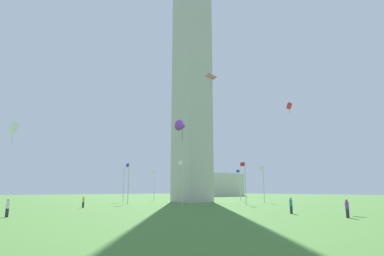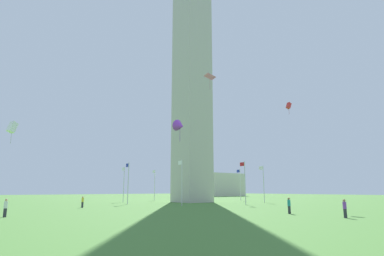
{
  "view_description": "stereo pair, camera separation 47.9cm",
  "coord_description": "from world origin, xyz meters",
  "px_view_note": "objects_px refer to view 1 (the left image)",
  "views": [
    {
      "loc": [
        -50.95,
        41.22,
        2.5
      ],
      "look_at": [
        0.0,
        0.0,
        15.52
      ],
      "focal_mm": 29.17,
      "sensor_mm": 36.0,
      "label": 1
    },
    {
      "loc": [
        -51.25,
        40.84,
        2.5
      ],
      "look_at": [
        0.0,
        0.0,
        15.52
      ],
      "focal_mm": 29.17,
      "sensor_mm": 36.0,
      "label": 2
    }
  ],
  "objects_px": {
    "flagpole_w": "(240,183)",
    "flagpole_nw": "(198,184)",
    "flagpole_e": "(128,181)",
    "kite_white_box": "(13,127)",
    "flagpole_s": "(245,181)",
    "person_teal_shirt": "(291,206)",
    "kite_red_box": "(289,106)",
    "person_purple_shirt": "(347,208)",
    "distant_building": "(210,185)",
    "flagpole_se": "(182,180)",
    "flagpole_ne": "(124,182)",
    "person_white_shirt": "(7,208)",
    "flagpole_sw": "(263,182)",
    "kite_pink_diamond": "(211,77)",
    "obelisk_monument": "(192,68)",
    "kite_purple_delta": "(182,126)",
    "flagpole_n": "(154,183)",
    "person_yellow_shirt": "(83,202)"
  },
  "relations": [
    {
      "from": "distant_building",
      "to": "kite_pink_diamond",
      "type": "bearing_deg",
      "value": 137.95
    },
    {
      "from": "kite_pink_diamond",
      "to": "obelisk_monument",
      "type": "bearing_deg",
      "value": -29.76
    },
    {
      "from": "kite_pink_diamond",
      "to": "kite_purple_delta",
      "type": "height_order",
      "value": "kite_pink_diamond"
    },
    {
      "from": "flagpole_sw",
      "to": "person_teal_shirt",
      "type": "xyz_separation_m",
      "value": [
        -20.7,
        21.73,
        -3.21
      ]
    },
    {
      "from": "flagpole_ne",
      "to": "flagpole_nw",
      "type": "bearing_deg",
      "value": -90.0
    },
    {
      "from": "flagpole_ne",
      "to": "flagpole_e",
      "type": "height_order",
      "value": "same"
    },
    {
      "from": "flagpole_w",
      "to": "kite_pink_diamond",
      "type": "height_order",
      "value": "kite_pink_diamond"
    },
    {
      "from": "person_purple_shirt",
      "to": "kite_pink_diamond",
      "type": "height_order",
      "value": "kite_pink_diamond"
    },
    {
      "from": "flagpole_w",
      "to": "person_yellow_shirt",
      "type": "bearing_deg",
      "value": 98.42
    },
    {
      "from": "flagpole_ne",
      "to": "person_yellow_shirt",
      "type": "height_order",
      "value": "flagpole_ne"
    },
    {
      "from": "person_teal_shirt",
      "to": "flagpole_e",
      "type": "bearing_deg",
      "value": 10.11
    },
    {
      "from": "person_purple_shirt",
      "to": "kite_white_box",
      "type": "height_order",
      "value": "kite_white_box"
    },
    {
      "from": "person_purple_shirt",
      "to": "distant_building",
      "type": "distance_m",
      "value": 106.93
    },
    {
      "from": "flagpole_e",
      "to": "flagpole_w",
      "type": "distance_m",
      "value": 29.19
    },
    {
      "from": "flagpole_w",
      "to": "flagpole_nw",
      "type": "xyz_separation_m",
      "value": [
        10.32,
        4.27,
        0.0
      ]
    },
    {
      "from": "flagpole_sw",
      "to": "kite_white_box",
      "type": "height_order",
      "value": "kite_white_box"
    },
    {
      "from": "flagpole_sw",
      "to": "flagpole_s",
      "type": "bearing_deg",
      "value": 112.5
    },
    {
      "from": "flagpole_se",
      "to": "kite_red_box",
      "type": "distance_m",
      "value": 20.91
    },
    {
      "from": "flagpole_e",
      "to": "kite_white_box",
      "type": "bearing_deg",
      "value": 115.89
    },
    {
      "from": "flagpole_n",
      "to": "flagpole_sw",
      "type": "bearing_deg",
      "value": -157.5
    },
    {
      "from": "flagpole_w",
      "to": "flagpole_nw",
      "type": "height_order",
      "value": "same"
    },
    {
      "from": "obelisk_monument",
      "to": "kite_purple_delta",
      "type": "distance_m",
      "value": 38.74
    },
    {
      "from": "distant_building",
      "to": "person_white_shirt",
      "type": "bearing_deg",
      "value": 127.79
    },
    {
      "from": "flagpole_e",
      "to": "flagpole_w",
      "type": "relative_size",
      "value": 1.0
    },
    {
      "from": "kite_red_box",
      "to": "kite_white_box",
      "type": "xyz_separation_m",
      "value": [
        13.47,
        36.15,
        -5.93
      ]
    },
    {
      "from": "obelisk_monument",
      "to": "person_teal_shirt",
      "type": "distance_m",
      "value": 43.45
    },
    {
      "from": "kite_purple_delta",
      "to": "distant_building",
      "type": "height_order",
      "value": "kite_purple_delta"
    },
    {
      "from": "obelisk_monument",
      "to": "flagpole_e",
      "type": "bearing_deg",
      "value": 89.75
    },
    {
      "from": "kite_pink_diamond",
      "to": "kite_purple_delta",
      "type": "distance_m",
      "value": 18.88
    },
    {
      "from": "flagpole_ne",
      "to": "kite_pink_diamond",
      "type": "xyz_separation_m",
      "value": [
        -26.56,
        -1.07,
        16.13
      ]
    },
    {
      "from": "person_yellow_shirt",
      "to": "person_teal_shirt",
      "type": "distance_m",
      "value": 28.46
    },
    {
      "from": "flagpole_s",
      "to": "kite_red_box",
      "type": "distance_m",
      "value": 14.62
    },
    {
      "from": "flagpole_nw",
      "to": "person_purple_shirt",
      "type": "distance_m",
      "value": 52.45
    },
    {
      "from": "kite_pink_diamond",
      "to": "kite_red_box",
      "type": "distance_m",
      "value": 13.39
    },
    {
      "from": "person_white_shirt",
      "to": "distant_building",
      "type": "height_order",
      "value": "distant_building"
    },
    {
      "from": "person_yellow_shirt",
      "to": "kite_pink_diamond",
      "type": "distance_m",
      "value": 26.84
    },
    {
      "from": "person_purple_shirt",
      "to": "obelisk_monument",
      "type": "bearing_deg",
      "value": -6.81
    },
    {
      "from": "kite_red_box",
      "to": "person_teal_shirt",
      "type": "bearing_deg",
      "value": 121.35
    },
    {
      "from": "kite_red_box",
      "to": "flagpole_nw",
      "type": "bearing_deg",
      "value": -15.22
    },
    {
      "from": "flagpole_s",
      "to": "flagpole_e",
      "type": "bearing_deg",
      "value": 45.0
    },
    {
      "from": "flagpole_n",
      "to": "kite_purple_delta",
      "type": "xyz_separation_m",
      "value": [
        -39.81,
        21.67,
        5.1
      ]
    },
    {
      "from": "person_purple_shirt",
      "to": "person_white_shirt",
      "type": "bearing_deg",
      "value": 60.76
    },
    {
      "from": "kite_purple_delta",
      "to": "kite_red_box",
      "type": "bearing_deg",
      "value": -85.37
    },
    {
      "from": "flagpole_se",
      "to": "flagpole_s",
      "type": "height_order",
      "value": "same"
    },
    {
      "from": "kite_pink_diamond",
      "to": "kite_white_box",
      "type": "height_order",
      "value": "kite_pink_diamond"
    },
    {
      "from": "flagpole_nw",
      "to": "person_yellow_shirt",
      "type": "relative_size",
      "value": 4.59
    },
    {
      "from": "obelisk_monument",
      "to": "flagpole_s",
      "type": "distance_m",
      "value": 28.97
    },
    {
      "from": "flagpole_se",
      "to": "flagpole_sw",
      "type": "distance_m",
      "value": 20.64
    },
    {
      "from": "flagpole_s",
      "to": "person_teal_shirt",
      "type": "distance_m",
      "value": 20.26
    },
    {
      "from": "flagpole_s",
      "to": "person_teal_shirt",
      "type": "bearing_deg",
      "value": 145.22
    }
  ]
}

